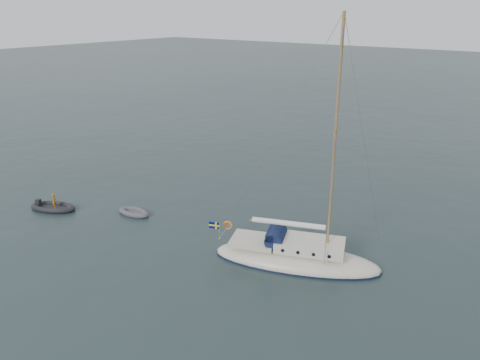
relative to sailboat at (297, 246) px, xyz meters
The scene contains 4 objects.
ground 3.74m from the sailboat, behind, with size 300.00×300.00×0.00m, color black.
sailboat is the anchor object (origin of this frame).
dinghy 12.43m from the sailboat, behind, with size 2.52×1.14×0.36m.
rib 18.06m from the sailboat, 167.89° to the right, with size 3.42×1.56×1.25m.
Camera 1 is at (14.66, -20.90, 13.51)m, focal length 35.00 mm.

